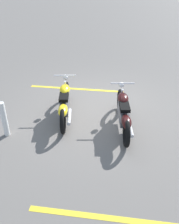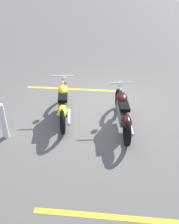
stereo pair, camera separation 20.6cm
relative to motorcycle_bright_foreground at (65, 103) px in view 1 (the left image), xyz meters
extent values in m
plane|color=#66605B|center=(-0.60, 0.79, -0.46)|extent=(60.00, 60.00, 0.00)
torus|color=black|center=(-0.82, -0.15, -0.13)|extent=(0.68, 0.22, 0.67)
torus|color=black|center=(0.71, 0.12, -0.13)|extent=(0.68, 0.22, 0.67)
cube|color=#59595E|center=(-0.01, 0.00, -0.04)|extent=(0.87, 0.36, 0.32)
ellipsoid|color=yellow|center=(-0.27, -0.05, 0.26)|extent=(0.56, 0.37, 0.24)
ellipsoid|color=yellow|center=(0.55, 0.09, 0.10)|extent=(0.59, 0.33, 0.22)
cube|color=black|center=(0.12, 0.02, 0.24)|extent=(0.47, 0.31, 0.09)
cylinder|color=silver|center=(-0.60, -0.11, 0.13)|extent=(0.27, 0.10, 0.56)
cylinder|color=silver|center=(-0.55, -0.10, 0.56)|extent=(0.14, 0.62, 0.04)
sphere|color=silver|center=(-0.75, -0.13, 0.42)|extent=(0.15, 0.15, 0.15)
cylinder|color=silver|center=(0.36, 0.20, -0.20)|extent=(0.71, 0.21, 0.09)
torus|color=black|center=(-0.56, 1.48, -0.13)|extent=(0.68, 0.21, 0.67)
torus|color=black|center=(0.98, 1.72, -0.13)|extent=(0.68, 0.21, 0.67)
cube|color=#59595E|center=(0.26, 1.61, -0.04)|extent=(0.86, 0.34, 0.32)
ellipsoid|color=black|center=(-0.01, 1.57, 0.26)|extent=(0.56, 0.35, 0.24)
ellipsoid|color=black|center=(0.82, 1.69, 0.10)|extent=(0.59, 0.32, 0.22)
cube|color=black|center=(0.38, 1.63, 0.24)|extent=(0.47, 0.30, 0.09)
cylinder|color=silver|center=(-0.34, 1.52, 0.13)|extent=(0.27, 0.10, 0.56)
cylinder|color=silver|center=(-0.29, 1.52, 0.56)|extent=(0.13, 0.62, 0.04)
sphere|color=silver|center=(-0.49, 1.49, 0.42)|extent=(0.15, 0.15, 0.15)
cylinder|color=silver|center=(0.63, 1.80, -0.20)|extent=(0.71, 0.19, 0.09)
cylinder|color=white|center=(1.05, -1.26, 0.00)|extent=(0.14, 0.14, 0.93)
cube|color=yellow|center=(-1.78, -0.05, -0.46)|extent=(0.17, 3.20, 0.01)
cube|color=yellow|center=(3.04, 1.68, -0.46)|extent=(0.17, 3.20, 0.01)
camera|label=1|loc=(5.82, 1.61, 3.41)|focal=40.60mm
camera|label=2|loc=(5.85, 1.40, 3.41)|focal=40.60mm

